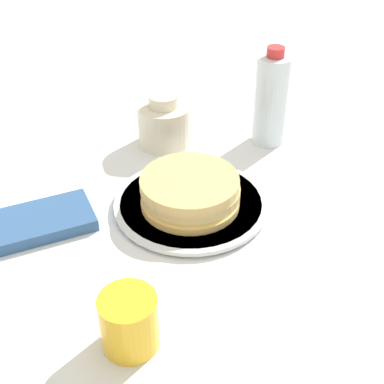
{
  "coord_description": "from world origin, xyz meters",
  "views": [
    {
      "loc": [
        -0.35,
        -0.61,
        0.54
      ],
      "look_at": [
        -0.01,
        -0.0,
        0.03
      ],
      "focal_mm": 50.0,
      "sensor_mm": 36.0,
      "label": 1
    }
  ],
  "objects_px": {
    "pancake_stack": "(190,190)",
    "juice_glass": "(129,322)",
    "cream_jug": "(164,123)",
    "plate": "(192,205)",
    "water_bottle_near": "(271,100)"
  },
  "relations": [
    {
      "from": "pancake_stack",
      "to": "water_bottle_near",
      "type": "height_order",
      "value": "water_bottle_near"
    },
    {
      "from": "pancake_stack",
      "to": "juice_glass",
      "type": "bearing_deg",
      "value": -133.38
    },
    {
      "from": "water_bottle_near",
      "to": "pancake_stack",
      "type": "bearing_deg",
      "value": -153.6
    },
    {
      "from": "pancake_stack",
      "to": "water_bottle_near",
      "type": "bearing_deg",
      "value": 26.4
    },
    {
      "from": "pancake_stack",
      "to": "juice_glass",
      "type": "distance_m",
      "value": 0.28
    },
    {
      "from": "juice_glass",
      "to": "water_bottle_near",
      "type": "xyz_separation_m",
      "value": [
        0.43,
        0.32,
        0.05
      ]
    },
    {
      "from": "plate",
      "to": "juice_glass",
      "type": "bearing_deg",
      "value": -134.1
    },
    {
      "from": "plate",
      "to": "water_bottle_near",
      "type": "bearing_deg",
      "value": 27.16
    },
    {
      "from": "plate",
      "to": "juice_glass",
      "type": "distance_m",
      "value": 0.28
    },
    {
      "from": "pancake_stack",
      "to": "cream_jug",
      "type": "bearing_deg",
      "value": 74.84
    },
    {
      "from": "cream_jug",
      "to": "water_bottle_near",
      "type": "height_order",
      "value": "water_bottle_near"
    },
    {
      "from": "cream_jug",
      "to": "juice_glass",
      "type": "bearing_deg",
      "value": -121.23
    },
    {
      "from": "plate",
      "to": "water_bottle_near",
      "type": "relative_size",
      "value": 1.33
    },
    {
      "from": "plate",
      "to": "pancake_stack",
      "type": "height_order",
      "value": "pancake_stack"
    },
    {
      "from": "pancake_stack",
      "to": "cream_jug",
      "type": "height_order",
      "value": "cream_jug"
    }
  ]
}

